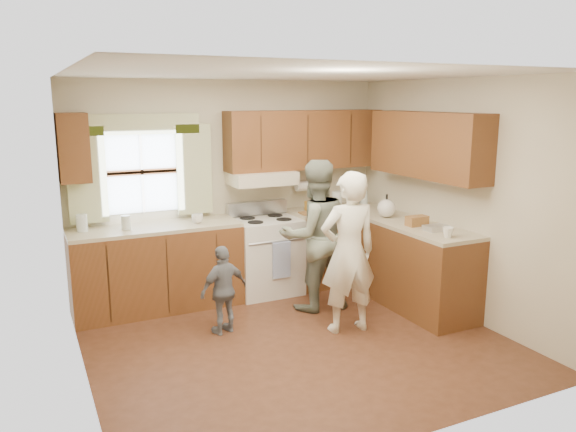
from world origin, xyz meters
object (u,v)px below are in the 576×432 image
woman_right (314,236)px  stove (266,254)px  child (224,290)px  woman_left (348,253)px

woman_right → stove: bearing=-66.5°
stove → child: bearing=-132.5°
child → woman_left: bearing=142.6°
woman_right → woman_left: bearing=93.3°
child → stove: bearing=-147.2°
woman_left → woman_right: size_ratio=0.98×
woman_left → woman_right: bearing=-83.5°
woman_left → child: size_ratio=1.81×
stove → woman_right: 0.85m
woman_left → child: (-1.13, 0.47, -0.36)m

